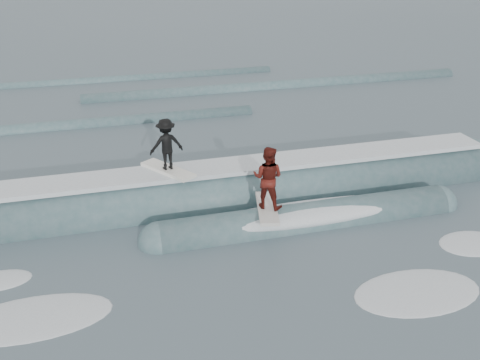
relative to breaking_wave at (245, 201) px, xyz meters
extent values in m
plane|color=#3C5058|center=(-0.33, -4.82, -0.04)|extent=(160.00, 160.00, 0.00)
cylinder|color=#3A5C61|center=(-0.33, 0.40, -0.04)|extent=(18.07, 2.14, 2.14)
sphere|color=#3A5C61|center=(8.70, 0.40, -0.04)|extent=(2.14, 2.14, 2.14)
cylinder|color=#3A5C61|center=(1.47, -1.80, -0.04)|extent=(9.00, 1.25, 1.25)
sphere|color=#3A5C61|center=(-3.03, -1.80, -0.04)|extent=(1.25, 1.25, 1.25)
sphere|color=#3A5C61|center=(5.97, -1.80, -0.04)|extent=(1.25, 1.25, 1.25)
cube|color=white|center=(-0.33, 0.40, 1.10)|extent=(18.00, 1.30, 0.14)
ellipsoid|color=white|center=(1.47, -1.80, 0.26)|extent=(7.60, 1.30, 0.60)
cube|color=white|center=(-2.40, 0.40, 1.22)|extent=(1.56, 1.97, 0.10)
imported|color=black|center=(-2.40, 0.40, 2.08)|extent=(1.12, 0.74, 1.62)
cube|color=silver|center=(0.16, -1.80, 0.63)|extent=(0.98, 2.07, 0.10)
imported|color=#51150F|center=(0.16, -1.80, 1.61)|extent=(1.14, 1.09, 1.86)
ellipsoid|color=white|center=(5.50, -4.17, -0.04)|extent=(1.96, 1.33, 0.10)
ellipsoid|color=white|center=(-6.29, -4.29, -0.04)|extent=(2.97, 2.02, 0.10)
ellipsoid|color=white|center=(2.75, -5.76, -0.04)|extent=(3.06, 2.09, 0.10)
cylinder|color=#3A5C61|center=(-8.12, 9.18, -0.04)|extent=(22.00, 0.70, 0.70)
cylinder|color=#3A5C61|center=(5.87, 13.18, -0.04)|extent=(22.00, 0.80, 0.80)
cylinder|color=#3A5C61|center=(-4.53, 17.18, -0.04)|extent=(22.00, 0.60, 0.60)
camera|label=1|loc=(-4.27, -14.93, 7.96)|focal=40.00mm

